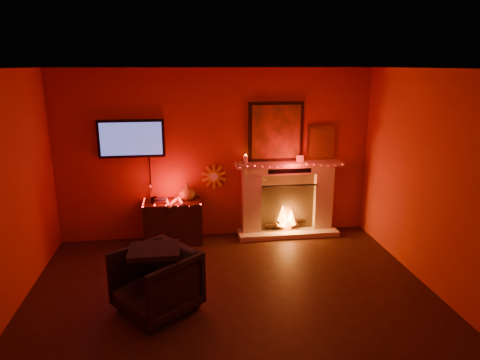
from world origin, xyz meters
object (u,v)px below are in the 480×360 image
object	(u,v)px
tv	(131,139)
armchair	(156,281)
fireplace	(287,192)
sunburst_clock	(214,177)
console_table	(174,220)

from	to	relation	value
tv	armchair	distance (m)	2.54
fireplace	sunburst_clock	xyz separation A→B (m)	(-1.19, 0.09, 0.28)
console_table	tv	bearing A→B (deg)	162.06
fireplace	console_table	xyz separation A→B (m)	(-1.85, -0.13, -0.35)
tv	sunburst_clock	size ratio (longest dim) A/B	3.10
tv	console_table	size ratio (longest dim) A/B	1.31
console_table	armchair	world-z (taller)	console_table
sunburst_clock	armchair	world-z (taller)	sunburst_clock
tv	console_table	distance (m)	1.41
tv	armchair	bearing A→B (deg)	-79.22
armchair	fireplace	bearing A→B (deg)	96.65
tv	sunburst_clock	xyz separation A→B (m)	(1.25, 0.03, -0.65)
tv	armchair	world-z (taller)	tv
fireplace	sunburst_clock	bearing A→B (deg)	175.63
fireplace	tv	world-z (taller)	fireplace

